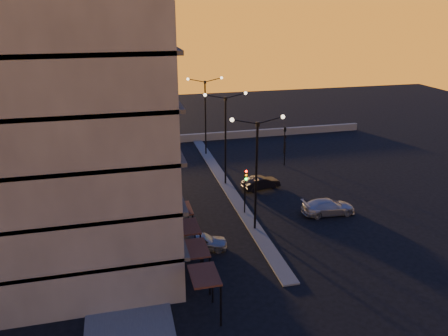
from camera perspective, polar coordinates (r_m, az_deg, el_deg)
ground at (r=36.33m, az=4.04°, el=-7.98°), size 120.00×120.00×0.00m
sidewalk_west at (r=38.42m, az=-13.05°, el=-6.74°), size 5.00×40.00×0.12m
median at (r=45.01m, az=0.19°, el=-2.07°), size 1.20×36.00×0.12m
parapet at (r=60.03m, az=-1.65°, el=4.15°), size 44.00×0.50×1.00m
building at (r=31.12m, az=-21.12°, el=9.20°), size 14.35×17.08×25.00m
streetlamp_near at (r=34.05m, az=4.27°, el=0.34°), size 4.32×0.32×9.51m
streetlamp_mid at (r=43.21m, az=0.20°, el=4.74°), size 4.32×0.32×9.51m
streetlamp_far at (r=52.68m, az=-2.46°, el=7.56°), size 4.32×0.32×9.51m
traffic_light_main at (r=37.58m, az=2.82°, el=-2.09°), size 0.28×0.44×4.25m
signal_east_a at (r=50.30m, az=7.96°, el=2.44°), size 0.13×0.16×3.60m
signal_east_b at (r=54.07m, az=7.97°, el=4.99°), size 0.42×1.99×3.60m
car_hatchback at (r=33.20m, az=-3.00°, el=-9.56°), size 4.14×2.25×1.34m
car_sedan at (r=43.87m, az=4.84°, el=-1.93°), size 4.13×2.18×1.29m
car_wagon at (r=39.57m, az=13.47°, el=-4.95°), size 4.77×2.07×1.37m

